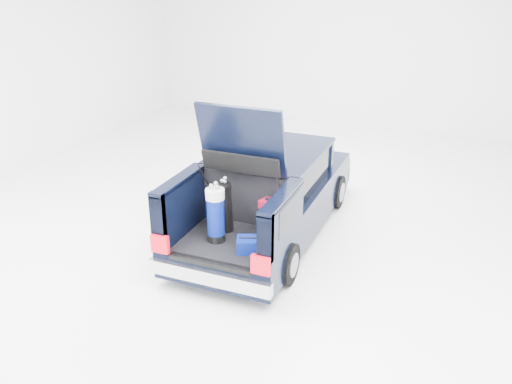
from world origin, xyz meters
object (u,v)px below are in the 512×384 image
at_px(red_suitcase, 272,219).
at_px(blue_duffel, 252,245).
at_px(black_golf_bag, 225,207).
at_px(car, 270,194).
at_px(blue_golf_bag, 216,215).

bearing_deg(red_suitcase, blue_duffel, -80.25).
bearing_deg(black_golf_bag, blue_duffel, -18.46).
bearing_deg(car, blue_duffel, -76.82).
bearing_deg(red_suitcase, car, 130.47).
height_order(car, black_golf_bag, car).
distance_m(blue_golf_bag, blue_duffel, 0.67).
xyz_separation_m(car, red_suitcase, (0.50, -1.25, 0.19)).
bearing_deg(blue_duffel, black_golf_bag, 124.41).
distance_m(black_golf_bag, blue_duffel, 0.79).
distance_m(red_suitcase, black_golf_bag, 0.71).
bearing_deg(black_golf_bag, blue_golf_bag, -71.02).
height_order(blue_golf_bag, blue_duffel, blue_golf_bag).
relative_size(red_suitcase, black_golf_bag, 0.68).
bearing_deg(black_golf_bag, car, 98.65).
bearing_deg(blue_golf_bag, red_suitcase, 11.13).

